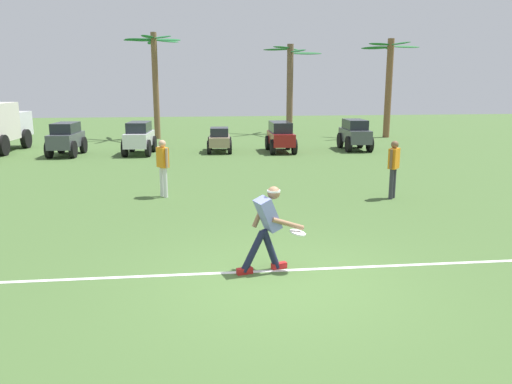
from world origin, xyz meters
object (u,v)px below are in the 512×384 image
Objects in this scene: frisbee_in_flight at (298,233)px; parked_car_slot_b at (139,137)px; frisbee_thrower at (267,224)px; parked_car_slot_a at (66,138)px; palm_tree_far_left at (155,74)px; parked_car_slot_e at (355,134)px; parked_car_slot_d at (280,136)px; teammate_midfield at (163,163)px; palm_tree_left_of_centre at (290,83)px; palm_tree_right_of_centre at (389,81)px; teammate_near_sideline at (394,164)px; parked_car_slot_c at (219,139)px.

frisbee_in_flight is 0.14× the size of parked_car_slot_b.
parked_car_slot_b is (-3.40, 14.48, -0.05)m from frisbee_thrower.
parked_car_slot_a is at bearing -179.70° from parked_car_slot_b.
parked_car_slot_e is at bearing -32.84° from palm_tree_far_left.
palm_tree_far_left is at bearing 133.07° from parked_car_slot_d.
teammate_midfield reaches higher than parked_car_slot_e.
teammate_midfield is 8.80m from parked_car_slot_b.
parked_car_slot_d is at bearing -176.79° from parked_car_slot_e.
frisbee_thrower is 0.52m from frisbee_in_flight.
palm_tree_left_of_centre is at bearing 79.00° from frisbee_in_flight.
frisbee_thrower is at bearing -71.37° from teammate_midfield.
frisbee_thrower is at bearing -116.81° from palm_tree_right_of_centre.
parked_car_slot_b is 0.44× the size of palm_tree_right_of_centre.
teammate_near_sideline is 0.27× the size of palm_tree_far_left.
teammate_midfield reaches higher than parked_car_slot_c.
parked_car_slot_b is 1.08× the size of parked_car_slot_c.
palm_tree_right_of_centre reaches higher than teammate_near_sideline.
teammate_near_sideline reaches higher than frisbee_thrower.
parked_car_slot_a is 12.85m from parked_car_slot_e.
parked_car_slot_c is 0.94× the size of parked_car_slot_e.
frisbee_thrower reaches higher than parked_car_slot_d.
parked_car_slot_e is at bearing 77.18° from teammate_near_sideline.
palm_tree_far_left reaches higher than parked_car_slot_e.
parked_car_slot_a is 0.99× the size of parked_car_slot_d.
palm_tree_left_of_centre is (4.93, 22.73, 2.28)m from frisbee_thrower.
parked_car_slot_c is 0.41× the size of palm_tree_right_of_centre.
teammate_near_sideline is at bearing -82.34° from parked_car_slot_d.
teammate_near_sideline is 0.64× the size of parked_car_slot_b.
palm_tree_left_of_centre reaches higher than frisbee_thrower.
parked_car_slot_e is (12.85, 0.18, 0.00)m from parked_car_slot_a.
frisbee_in_flight is 0.15× the size of parked_car_slot_c.
frisbee_in_flight is 15.06m from parked_car_slot_b.
parked_car_slot_a reaches higher than parked_car_slot_d.
teammate_near_sideline reaches higher than parked_car_slot_d.
palm_tree_right_of_centre is at bearing 68.71° from teammate_near_sideline.
palm_tree_right_of_centre reaches higher than parked_car_slot_e.
frisbee_in_flight is at bearing -64.43° from parked_car_slot_a.
parked_car_slot_a is 9.31m from parked_car_slot_d.
parked_car_slot_b is at bearing 179.72° from parked_car_slot_d.
palm_tree_far_left is at bearing 61.14° from parked_car_slot_a.
teammate_midfield is 0.64× the size of parked_car_slot_d.
parked_car_slot_e is 0.45× the size of palm_tree_left_of_centre.
parked_car_slot_e is 6.68m from palm_tree_right_of_centre.
parked_car_slot_d is (9.31, -0.01, -0.02)m from parked_car_slot_a.
parked_car_slot_d is at bearing -0.09° from parked_car_slot_a.
teammate_midfield is at bearing -62.52° from parked_car_slot_a.
parked_car_slot_e is at bearing -79.74° from palm_tree_left_of_centre.
parked_car_slot_b is 3.53m from parked_car_slot_c.
palm_tree_right_of_centre is (5.82, 14.94, 2.23)m from teammate_near_sideline.
teammate_midfield is at bearing -119.05° from parked_car_slot_d.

